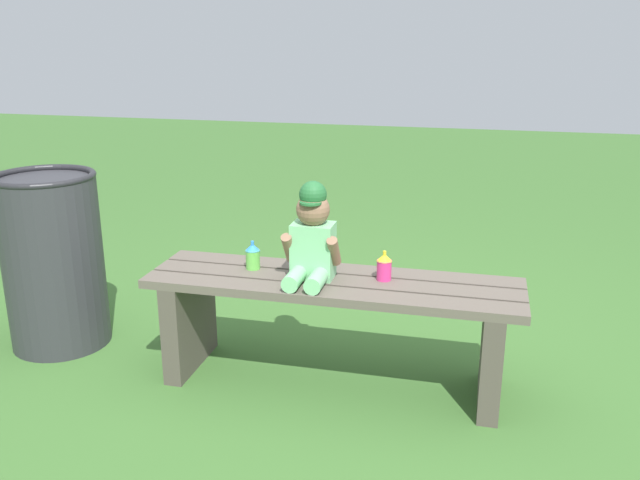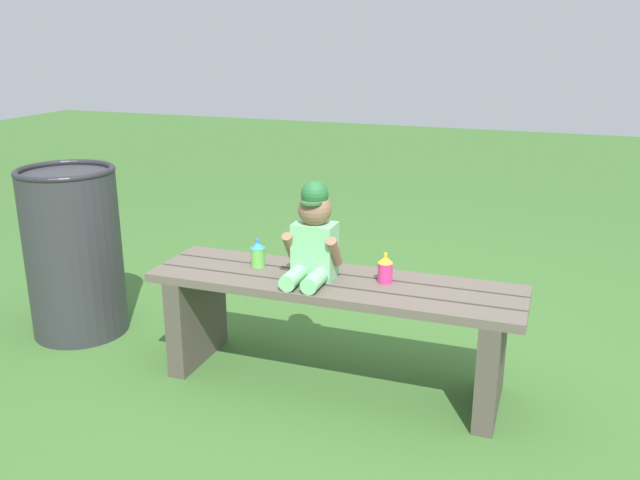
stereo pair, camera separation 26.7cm
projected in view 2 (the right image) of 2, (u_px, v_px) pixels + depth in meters
The scene contains 6 objects.
ground_plane at pixel (333, 382), 2.89m from camera, with size 16.00×16.00×0.00m, color #3D6B2D.
park_bench at pixel (334, 314), 2.80m from camera, with size 1.54×0.41×0.47m.
child_figure at pixel (313, 237), 2.72m from camera, with size 0.23×0.27×0.40m.
sippy_cup_left at pixel (258, 254), 2.89m from camera, with size 0.06×0.06×0.12m.
sippy_cup_right at pixel (385, 269), 2.71m from camera, with size 0.06×0.06×0.12m.
trash_bin at pixel (74, 251), 3.27m from camera, with size 0.46×0.46×0.83m.
Camera 2 is at (0.82, -2.45, 1.45)m, focal length 37.86 mm.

